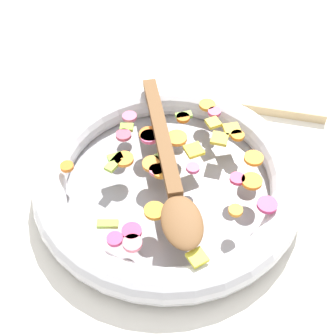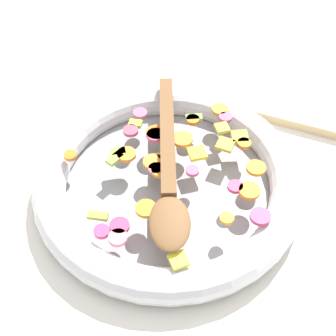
% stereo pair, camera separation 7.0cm
% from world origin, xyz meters
% --- Properties ---
extents(ground_plane, '(4.00, 4.00, 0.00)m').
position_xyz_m(ground_plane, '(0.00, 0.00, 0.00)').
color(ground_plane, silver).
extents(skillet, '(0.41, 0.41, 0.05)m').
position_xyz_m(skillet, '(0.00, 0.00, 0.02)').
color(skillet, gray).
rests_on(skillet, ground_plane).
extents(chopped_vegetables, '(0.33, 0.33, 0.01)m').
position_xyz_m(chopped_vegetables, '(-0.01, 0.01, 0.05)').
color(chopped_vegetables, orange).
rests_on(chopped_vegetables, skillet).
extents(wooden_spoon, '(0.33, 0.17, 0.01)m').
position_xyz_m(wooden_spoon, '(0.02, 0.01, 0.06)').
color(wooden_spoon, brown).
rests_on(wooden_spoon, chopped_vegetables).
extents(cutting_board, '(0.24, 0.21, 0.02)m').
position_xyz_m(cutting_board, '(-0.33, 0.14, 0.01)').
color(cutting_board, tan).
rests_on(cutting_board, ground_plane).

